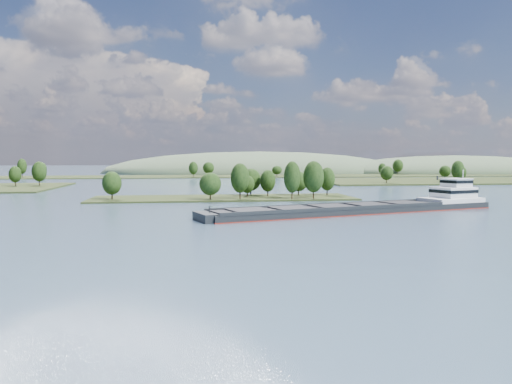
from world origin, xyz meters
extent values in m
plane|color=#3C5468|center=(0.00, 120.00, 0.00)|extent=(1800.00, 1800.00, 0.00)
cube|color=#232E14|center=(0.00, 180.00, 0.00)|extent=(100.00, 30.00, 1.20)
cylinder|color=black|center=(24.41, 168.18, 2.89)|extent=(0.50, 0.50, 4.57)
ellipsoid|color=black|center=(24.41, 168.18, 8.70)|extent=(6.28, 6.28, 11.76)
cylinder|color=black|center=(11.76, 188.79, 2.37)|extent=(0.50, 0.50, 3.54)
ellipsoid|color=black|center=(11.76, 188.79, 6.87)|extent=(8.34, 8.34, 9.10)
cylinder|color=black|center=(5.63, 172.52, 2.76)|extent=(0.50, 0.50, 4.32)
ellipsoid|color=black|center=(5.63, 172.52, 8.26)|extent=(7.05, 7.05, 11.12)
cylinder|color=black|center=(9.47, 181.83, 1.96)|extent=(0.50, 0.50, 2.73)
ellipsoid|color=black|center=(9.47, 181.83, 5.43)|extent=(5.76, 5.76, 7.01)
cylinder|color=black|center=(-5.53, 170.03, 2.21)|extent=(0.50, 0.50, 3.22)
ellipsoid|color=black|center=(-5.53, 170.03, 6.30)|extent=(7.99, 7.99, 8.28)
cylinder|color=black|center=(-41.07, 176.05, 2.27)|extent=(0.50, 0.50, 3.34)
ellipsoid|color=black|center=(-41.07, 176.05, 6.52)|extent=(7.08, 7.08, 8.60)
cylinder|color=black|center=(17.91, 183.77, 2.30)|extent=(0.50, 0.50, 3.40)
ellipsoid|color=black|center=(17.91, 183.77, 6.63)|extent=(6.29, 6.29, 8.75)
cylinder|color=black|center=(42.37, 184.41, 2.45)|extent=(0.50, 0.50, 3.69)
ellipsoid|color=black|center=(42.37, 184.41, 7.14)|extent=(6.42, 6.42, 9.50)
cylinder|color=black|center=(32.70, 169.01, 2.90)|extent=(0.50, 0.50, 4.59)
ellipsoid|color=black|center=(32.70, 169.01, 8.73)|extent=(7.78, 7.78, 11.81)
cylinder|color=black|center=(30.78, 185.53, 2.19)|extent=(0.50, 0.50, 3.18)
ellipsoid|color=black|center=(30.78, 185.53, 6.23)|extent=(7.46, 7.46, 8.18)
cylinder|color=black|center=(-92.40, 269.61, 2.92)|extent=(0.50, 0.50, 4.25)
ellipsoid|color=black|center=(-92.40, 269.61, 8.33)|extent=(7.71, 7.71, 10.93)
cylinder|color=black|center=(-104.26, 268.23, 2.53)|extent=(0.50, 0.50, 3.46)
ellipsoid|color=black|center=(-104.26, 268.23, 6.93)|extent=(6.37, 6.37, 8.89)
cylinder|color=black|center=(103.07, 269.81, 2.46)|extent=(0.50, 0.50, 3.31)
ellipsoid|color=black|center=(103.07, 269.81, 6.67)|extent=(7.56, 7.56, 8.52)
cylinder|color=black|center=(145.96, 266.27, 2.97)|extent=(0.50, 0.50, 4.34)
ellipsoid|color=black|center=(145.96, 266.27, 8.49)|extent=(7.60, 7.60, 11.17)
cylinder|color=black|center=(155.58, 278.94, 2.38)|extent=(0.50, 0.50, 3.17)
ellipsoid|color=black|center=(155.58, 278.94, 6.41)|extent=(6.36, 6.36, 8.14)
cylinder|color=black|center=(164.94, 315.83, 2.35)|extent=(0.50, 0.50, 3.10)
ellipsoid|color=black|center=(164.94, 315.83, 6.30)|extent=(8.02, 8.02, 7.98)
cube|color=#232E14|center=(0.00, 400.00, 0.00)|extent=(900.00, 60.00, 1.20)
cylinder|color=black|center=(-141.15, 398.64, 2.95)|extent=(0.50, 0.50, 4.70)
ellipsoid|color=black|center=(-141.15, 398.64, 8.93)|extent=(7.14, 7.14, 12.09)
cylinder|color=black|center=(145.28, 380.78, 2.34)|extent=(0.50, 0.50, 3.47)
ellipsoid|color=black|center=(145.28, 380.78, 6.75)|extent=(6.37, 6.37, 8.92)
cylinder|color=black|center=(3.80, 402.99, 2.48)|extent=(0.50, 0.50, 3.77)
ellipsoid|color=black|center=(3.80, 402.99, 7.28)|extent=(9.39, 9.39, 9.69)
cylinder|color=black|center=(174.35, 415.98, 2.82)|extent=(0.50, 0.50, 4.44)
ellipsoid|color=black|center=(174.35, 415.98, 8.46)|extent=(9.47, 9.47, 11.42)
cylinder|color=black|center=(-125.92, 397.32, 2.43)|extent=(0.50, 0.50, 3.66)
ellipsoid|color=black|center=(-125.92, 397.32, 7.07)|extent=(6.98, 6.98, 9.40)
cylinder|color=black|center=(59.13, 390.59, 2.00)|extent=(0.50, 0.50, 2.79)
ellipsoid|color=black|center=(59.13, 390.59, 5.55)|extent=(8.35, 8.35, 7.19)
cylinder|color=black|center=(-8.93, 381.41, 2.58)|extent=(0.50, 0.50, 3.96)
ellipsoid|color=black|center=(-8.93, 381.41, 7.62)|extent=(7.17, 7.17, 10.18)
ellipsoid|color=#43573B|center=(260.00, 470.00, 0.00)|extent=(260.00, 140.00, 36.00)
ellipsoid|color=#43573B|center=(60.00, 500.00, 0.00)|extent=(320.00, 160.00, 44.00)
cube|color=black|center=(34.87, 125.92, 0.57)|extent=(90.90, 37.44, 2.52)
cube|color=maroon|center=(34.87, 125.92, 0.06)|extent=(91.19, 37.72, 0.29)
cube|color=black|center=(24.49, 128.64, 2.17)|extent=(68.01, 20.97, 0.92)
cube|color=black|center=(27.74, 117.91, 2.17)|extent=(68.01, 20.97, 0.92)
cube|color=black|center=(26.11, 123.28, 2.00)|extent=(68.67, 29.72, 0.34)
cube|color=black|center=(2.03, 115.99, 2.34)|extent=(12.57, 11.96, 0.40)
cube|color=black|center=(14.07, 119.63, 2.34)|extent=(12.57, 11.96, 0.40)
cube|color=black|center=(26.11, 123.28, 2.34)|extent=(12.57, 11.96, 0.40)
cube|color=black|center=(38.16, 126.92, 2.34)|extent=(12.57, 11.96, 0.40)
cube|color=black|center=(50.20, 130.56, 2.34)|extent=(12.57, 11.96, 0.40)
cube|color=black|center=(-9.47, 112.51, 1.03)|extent=(6.26, 10.85, 2.29)
cylinder|color=black|center=(-8.37, 112.84, 2.63)|extent=(0.34, 0.34, 2.52)
cube|color=white|center=(68.81, 136.19, 2.52)|extent=(20.70, 15.81, 1.37)
cube|color=white|center=(69.91, 136.52, 4.80)|extent=(13.60, 12.07, 3.43)
cube|color=black|center=(69.91, 136.52, 5.26)|extent=(13.88, 12.36, 1.03)
cube|color=white|center=(71.00, 136.85, 7.78)|extent=(8.56, 8.56, 2.52)
cube|color=black|center=(71.00, 136.85, 8.24)|extent=(8.84, 8.84, 0.92)
cube|color=white|center=(71.00, 136.85, 9.15)|extent=(9.13, 9.13, 0.23)
cylinder|color=white|center=(73.74, 137.68, 10.52)|extent=(0.29, 0.29, 2.97)
cylinder|color=black|center=(65.63, 138.81, 9.38)|extent=(0.71, 0.71, 1.37)
camera|label=1|loc=(-13.81, -11.13, 15.92)|focal=35.00mm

